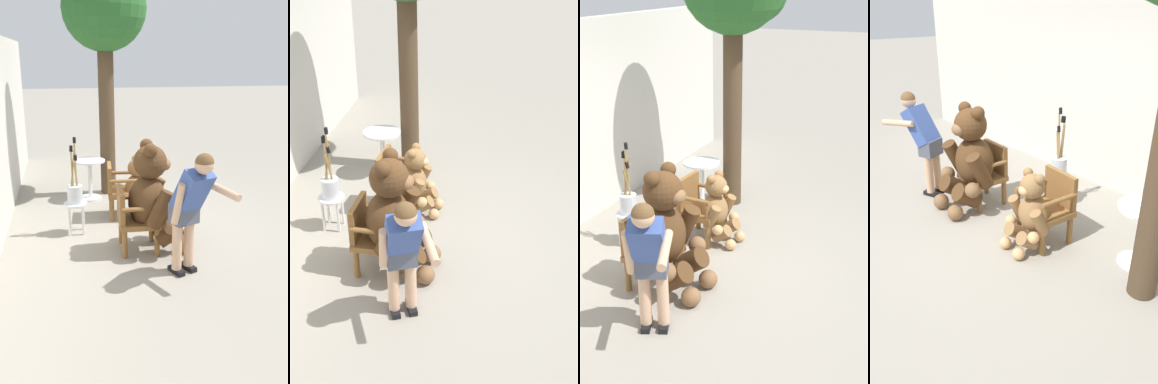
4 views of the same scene
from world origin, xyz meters
TOP-DOWN VIEW (x-y plane):
  - ground_plane at (0.00, 0.00)m, footprint 60.00×60.00m
  - back_wall at (0.00, 2.40)m, footprint 10.00×0.16m
  - wooden_chair_left at (-0.64, 0.57)m, footprint 0.58×0.54m
  - wooden_chair_right at (0.65, 0.57)m, footprint 0.60×0.57m
  - teddy_bear_large at (-0.65, 0.31)m, footprint 0.88×0.84m
  - teddy_bear_small at (0.64, 0.28)m, footprint 0.59×0.57m
  - person_visitor at (-1.47, 0.06)m, footprint 0.72×0.67m
  - white_stool at (0.09, 1.31)m, footprint 0.34×0.34m
  - brush_bucket at (0.09, 1.31)m, footprint 0.22×0.22m
  - round_side_table at (1.64, 0.99)m, footprint 0.56×0.56m

SIDE VIEW (x-z plane):
  - ground_plane at x=0.00m, z-range 0.00..0.00m
  - white_stool at x=0.09m, z-range 0.13..0.59m
  - round_side_table at x=1.64m, z-range 0.09..0.81m
  - wooden_chair_left at x=-0.64m, z-range 0.03..0.89m
  - wooden_chair_right at x=0.65m, z-range 0.03..0.89m
  - teddy_bear_small at x=0.64m, z-range -0.01..0.97m
  - brush_bucket at x=0.09m, z-range 0.17..1.13m
  - teddy_bear_large at x=-0.65m, z-range -0.02..1.45m
  - person_visitor at x=-1.47m, z-range 0.15..1.66m
  - back_wall at x=0.00m, z-range 0.00..2.80m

